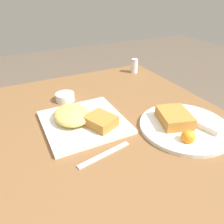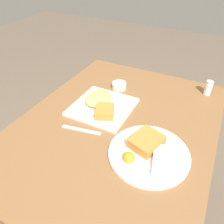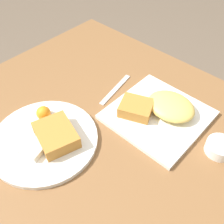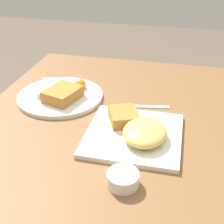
# 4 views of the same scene
# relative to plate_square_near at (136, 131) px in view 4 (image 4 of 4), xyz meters

# --- Properties ---
(dining_table) EXTENTS (1.10, 0.84, 0.75)m
(dining_table) POSITION_rel_plate_square_near_xyz_m (0.07, 0.12, -0.11)
(dining_table) COLOR brown
(dining_table) RESTS_ON ground_plane
(plate_square_near) EXTENTS (0.28, 0.28, 0.06)m
(plate_square_near) POSITION_rel_plate_square_near_xyz_m (0.00, 0.00, 0.00)
(plate_square_near) COLOR white
(plate_square_near) RESTS_ON dining_table
(plate_oval_far) EXTENTS (0.31, 0.31, 0.05)m
(plate_oval_far) POSITION_rel_plate_square_near_xyz_m (0.18, 0.31, -0.01)
(plate_oval_far) COLOR white
(plate_oval_far) RESTS_ON dining_table
(sauce_ramekin) EXTENTS (0.08, 0.08, 0.03)m
(sauce_ramekin) POSITION_rel_plate_square_near_xyz_m (-0.20, -0.00, -0.00)
(sauce_ramekin) COLOR white
(sauce_ramekin) RESTS_ON dining_table
(butter_knife) EXTENTS (0.05, 0.18, 0.00)m
(butter_knife) POSITION_rel_plate_square_near_xyz_m (0.18, 0.00, -0.02)
(butter_knife) COLOR silver
(butter_knife) RESTS_ON dining_table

